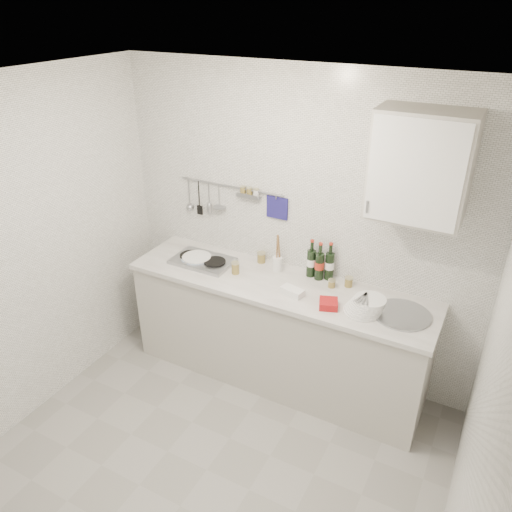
{
  "coord_description": "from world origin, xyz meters",
  "views": [
    {
      "loc": [
        1.4,
        -1.91,
        2.9
      ],
      "look_at": [
        -0.09,
        0.9,
        1.22
      ],
      "focal_mm": 35.0,
      "sensor_mm": 36.0,
      "label": 1
    }
  ],
  "objects": [
    {
      "name": "wall_rail",
      "position": [
        -0.6,
        1.37,
        1.43
      ],
      "size": [
        0.98,
        0.09,
        0.34
      ],
      "color": "#93969B",
      "rests_on": "back_wall"
    },
    {
      "name": "floor",
      "position": [
        0.0,
        0.0,
        0.0
      ],
      "size": [
        3.0,
        3.0,
        0.0
      ],
      "primitive_type": "plane",
      "color": "gray",
      "rests_on": "ground"
    },
    {
      "name": "utensil_crock",
      "position": [
        -0.09,
        1.27,
        1.0
      ],
      "size": [
        0.08,
        0.08,
        0.32
      ],
      "rotation": [
        0.0,
        0.0,
        -0.05
      ],
      "color": "white",
      "rests_on": "counter"
    },
    {
      "name": "strawberry_punnet",
      "position": [
        0.46,
        0.96,
        0.95
      ],
      "size": [
        0.17,
        0.17,
        0.05
      ],
      "primitive_type": "cube",
      "rotation": [
        0.0,
        0.0,
        0.36
      ],
      "color": "red",
      "rests_on": "counter"
    },
    {
      "name": "plate_stack_sink",
      "position": [
        0.71,
        1.03,
        0.97
      ],
      "size": [
        0.29,
        0.27,
        0.12
      ],
      "rotation": [
        0.0,
        0.0,
        0.02
      ],
      "color": "white",
      "rests_on": "counter"
    },
    {
      "name": "counter",
      "position": [
        0.01,
        1.1,
        0.43
      ],
      "size": [
        2.44,
        0.64,
        0.96
      ],
      "color": "#AFABA1",
      "rests_on": "floor"
    },
    {
      "name": "wall_left",
      "position": [
        -1.5,
        0.0,
        1.25
      ],
      "size": [
        0.02,
        2.8,
        2.5
      ],
      "primitive_type": "cube",
      "color": "silver",
      "rests_on": "floor"
    },
    {
      "name": "jar_d",
      "position": [
        -0.37,
        1.07,
        0.97
      ],
      "size": [
        0.07,
        0.07,
        0.1
      ],
      "rotation": [
        0.0,
        0.0,
        -0.19
      ],
      "color": "olive",
      "rests_on": "counter"
    },
    {
      "name": "jar_c",
      "position": [
        0.39,
        1.23,
        0.95
      ],
      "size": [
        0.06,
        0.06,
        0.06
      ],
      "rotation": [
        0.0,
        0.0,
        -0.21
      ],
      "color": "olive",
      "rests_on": "counter"
    },
    {
      "name": "plate_stack_hob",
      "position": [
        -0.76,
        1.09,
        0.94
      ],
      "size": [
        0.27,
        0.26,
        0.04
      ],
      "rotation": [
        0.0,
        0.0,
        -0.06
      ],
      "color": "#5277BB",
      "rests_on": "counter"
    },
    {
      "name": "wine_bottles",
      "position": [
        0.25,
        1.32,
        1.07
      ],
      "size": [
        0.22,
        0.11,
        0.31
      ],
      "rotation": [
        0.0,
        0.0,
        0.14
      ],
      "color": "black",
      "rests_on": "counter"
    },
    {
      "name": "jar_b",
      "position": [
        0.49,
        1.3,
        0.96
      ],
      "size": [
        0.06,
        0.06,
        0.08
      ],
      "rotation": [
        0.0,
        0.0,
        -0.09
      ],
      "color": "olive",
      "rests_on": "counter"
    },
    {
      "name": "jar_a",
      "position": [
        -0.27,
        1.33,
        0.97
      ],
      "size": [
        0.07,
        0.07,
        0.09
      ],
      "rotation": [
        0.0,
        0.0,
        0.21
      ],
      "color": "olive",
      "rests_on": "counter"
    },
    {
      "name": "ceiling",
      "position": [
        0.0,
        0.0,
        2.5
      ],
      "size": [
        3.0,
        3.0,
        0.0
      ],
      "primitive_type": "plane",
      "rotation": [
        3.14,
        0.0,
        0.0
      ],
      "color": "silver",
      "rests_on": "back_wall"
    },
    {
      "name": "wall_cabinet",
      "position": [
        0.9,
        1.22,
        1.95
      ],
      "size": [
        0.6,
        0.38,
        0.7
      ],
      "color": "#AFABA1",
      "rests_on": "back_wall"
    },
    {
      "name": "butter_dish",
      "position": [
        0.16,
        0.99,
        0.95
      ],
      "size": [
        0.19,
        0.12,
        0.05
      ],
      "primitive_type": "cube",
      "rotation": [
        0.0,
        0.0,
        -0.22
      ],
      "color": "white",
      "rests_on": "counter"
    },
    {
      "name": "wall_right",
      "position": [
        1.5,
        0.0,
        1.25
      ],
      "size": [
        0.02,
        2.8,
        2.5
      ],
      "primitive_type": "cube",
      "color": "silver",
      "rests_on": "floor"
    },
    {
      "name": "back_wall",
      "position": [
        0.0,
        1.4,
        1.25
      ],
      "size": [
        3.0,
        0.02,
        2.5
      ],
      "primitive_type": "cube",
      "color": "silver",
      "rests_on": "floor"
    }
  ]
}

